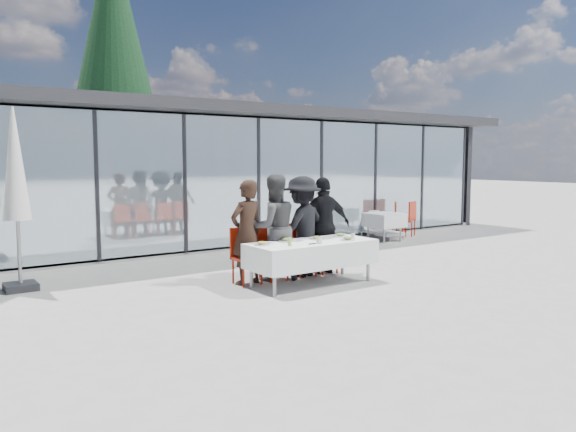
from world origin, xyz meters
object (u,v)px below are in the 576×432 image
object	(u,v)px
dining_table	(312,254)
diner_a	(247,232)
lounger	(379,228)
diner_b	(274,228)
plate_c	(317,238)
spare_table_right	(384,220)
diner_chair_c	(300,247)
juice_bottle	(290,242)
diner_chair_a	(244,253)
diner_chair_b	(271,250)
plate_a	(262,244)
plate_b	(286,240)
market_umbrella	(15,174)
folded_eyeglasses	(312,244)
conifer_tree	(114,53)
spare_chair_a	(399,217)
diner_d	(324,225)
plate_d	(340,235)
diner_chair_d	(321,244)
spare_chair_b	(409,217)
plate_extra	(348,239)

from	to	relation	value
dining_table	diner_a	xyz separation A→B (m)	(-0.90, 0.66, 0.37)
lounger	diner_b	bearing A→B (deg)	-151.75
plate_c	spare_table_right	size ratio (longest dim) A/B	0.31
diner_b	spare_table_right	distance (m)	5.65
diner_chair_c	juice_bottle	size ratio (longest dim) A/B	6.83
diner_chair_a	diner_chair_b	world-z (taller)	same
plate_a	plate_b	xyz separation A→B (m)	(0.55, 0.10, 0.00)
market_umbrella	diner_chair_a	bearing A→B (deg)	-26.47
diner_chair_a	folded_eyeglasses	bearing A→B (deg)	-54.67
diner_b	juice_bottle	xyz separation A→B (m)	(-0.25, -0.85, -0.12)
diner_a	plate_c	bearing A→B (deg)	145.30
plate_b	dining_table	bearing A→B (deg)	-30.53
conifer_tree	dining_table	bearing A→B (deg)	-93.96
diner_chair_b	lounger	bearing A→B (deg)	27.53
dining_table	spare_table_right	size ratio (longest dim) A/B	2.63
spare_chair_a	lounger	size ratio (longest dim) A/B	0.69
spare_table_right	diner_d	bearing A→B (deg)	-148.86
folded_eyeglasses	lounger	distance (m)	6.50
plate_d	diner_b	bearing A→B (deg)	156.83
diner_a	diner_chair_d	distance (m)	1.74
lounger	diner_chair_a	bearing A→B (deg)	-154.69
dining_table	conifer_tree	bearing A→B (deg)	86.04
folded_eyeglasses	spare_chair_a	world-z (taller)	spare_chair_a
juice_bottle	spare_table_right	xyz separation A→B (m)	(5.35, 3.25, -0.27)
folded_eyeglasses	spare_chair_a	xyz separation A→B (m)	(5.89, 3.68, -0.22)
diner_a	plate_a	xyz separation A→B (m)	(-0.03, -0.54, -0.13)
diner_d	juice_bottle	world-z (taller)	diner_d
plate_b	plate_c	size ratio (longest dim) A/B	1.00
diner_a	diner_b	world-z (taller)	diner_b
plate_b	plate_c	distance (m)	0.61
diner_b	diner_d	bearing A→B (deg)	-167.76
diner_chair_a	diner_chair_d	size ratio (longest dim) A/B	1.00
spare_table_right	plate_d	bearing A→B (deg)	-144.00
diner_chair_c	diner_chair_b	bearing A→B (deg)	180.00
diner_d	market_umbrella	xyz separation A→B (m)	(-5.01, 1.74, 1.00)
diner_chair_c	plate_c	size ratio (longest dim) A/B	3.71
spare_chair_a	diner_chair_d	bearing A→B (deg)	-151.37
spare_chair_b	dining_table	bearing A→B (deg)	-150.62
folded_eyeglasses	conifer_tree	xyz separation A→B (m)	(1.09, 13.26, 5.23)
diner_chair_c	market_umbrella	world-z (taller)	market_umbrella
plate_a	spare_table_right	distance (m)	6.40
plate_a	plate_b	distance (m)	0.55
diner_b	spare_chair_b	distance (m)	7.00
diner_a	juice_bottle	world-z (taller)	diner_a
conifer_tree	diner_b	bearing A→B (deg)	-95.78
plate_c	plate_extra	world-z (taller)	same
diner_a	conifer_tree	distance (m)	13.47
diner_d	spare_chair_b	distance (m)	5.96
plate_c	lounger	xyz separation A→B (m)	(4.83, 3.43, -0.52)
diner_chair_c	plate_c	xyz separation A→B (m)	(-0.07, -0.62, 0.24)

